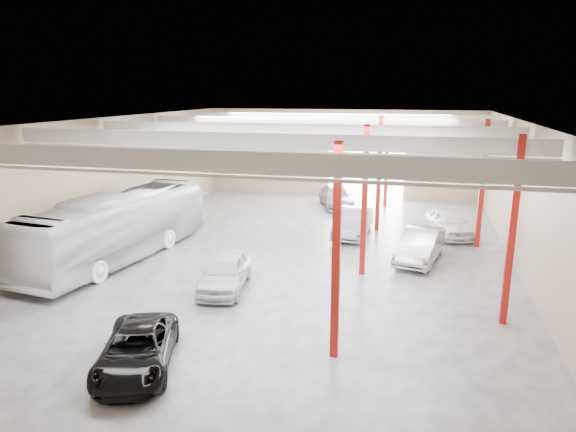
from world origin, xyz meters
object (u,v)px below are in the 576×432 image
at_px(car_row_b, 353,222).
at_px(car_right_near, 420,245).
at_px(car_row_a, 225,272).
at_px(coach_bus, 119,227).
at_px(car_row_c, 336,197).
at_px(black_sedan, 137,349).
at_px(car_right_far, 449,223).

distance_m(car_row_b, car_right_near, 5.44).
bearing_deg(car_row_a, coach_bus, 150.61).
xyz_separation_m(car_row_b, car_right_near, (3.92, -3.77, -0.00)).
height_order(coach_bus, car_right_near, coach_bus).
xyz_separation_m(car_row_a, car_row_c, (2.05, 17.37, -0.03)).
distance_m(car_row_b, car_row_c, 7.83).
distance_m(black_sedan, car_row_c, 24.41).
bearing_deg(coach_bus, black_sedan, -49.60).
relative_size(coach_bus, car_row_c, 2.41).
bearing_deg(black_sedan, coach_bus, 104.80).
bearing_deg(car_right_far, black_sedan, -135.23).
height_order(coach_bus, car_right_far, coach_bus).
xyz_separation_m(coach_bus, car_right_far, (16.54, 8.76, -0.93)).
bearing_deg(car_right_far, coach_bus, -168.49).
relative_size(car_row_b, car_right_far, 1.08).
relative_size(black_sedan, car_right_far, 1.01).
height_order(car_row_c, car_right_near, car_right_near).
bearing_deg(black_sedan, car_row_c, 65.06).
relative_size(car_row_a, car_right_far, 0.98).
bearing_deg(car_row_c, coach_bus, -139.70).
bearing_deg(car_row_b, black_sedan, -102.17).
height_order(car_row_b, car_right_far, car_row_b).
distance_m(car_row_a, car_right_near, 10.24).
height_order(coach_bus, car_row_c, coach_bus).
xyz_separation_m(coach_bus, black_sedan, (6.50, -9.48, -1.06)).
bearing_deg(car_row_a, car_right_far, 40.36).
xyz_separation_m(coach_bus, car_row_c, (8.76, 14.83, -0.97)).
distance_m(car_right_near, car_right_far, 5.45).
xyz_separation_m(black_sedan, car_row_c, (2.26, 24.31, 0.10)).
bearing_deg(car_right_near, black_sedan, -111.49).
xyz_separation_m(coach_bus, car_row_a, (6.71, -2.54, -0.94)).
xyz_separation_m(black_sedan, car_row_a, (0.21, 6.94, 0.12)).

